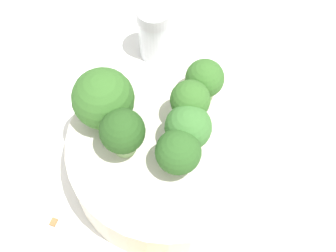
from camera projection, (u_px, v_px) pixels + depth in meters
ground_plane at (168, 168)px, 0.46m from camera, size 3.00×3.00×0.00m
bowl at (168, 156)px, 0.43m from camera, size 0.18×0.18×0.05m
broccoli_floret_0 at (190, 102)px, 0.40m from camera, size 0.03×0.03×0.05m
broccoli_floret_1 at (178, 153)px, 0.38m from camera, size 0.04×0.04×0.05m
broccoli_floret_2 at (123, 133)px, 0.38m from camera, size 0.04×0.04×0.05m
broccoli_floret_3 at (188, 128)px, 0.39m from camera, size 0.04×0.04×0.05m
broccoli_floret_4 at (103, 99)px, 0.40m from camera, size 0.05×0.05×0.06m
broccoli_floret_5 at (205, 80)px, 0.41m from camera, size 0.03×0.03×0.05m
pepper_shaker at (155, 32)px, 0.50m from camera, size 0.04×0.04×0.07m
almond_crumb_1 at (155, 55)px, 0.52m from camera, size 0.01×0.01×0.01m
almond_crumb_2 at (53, 222)px, 0.43m from camera, size 0.01×0.01×0.01m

